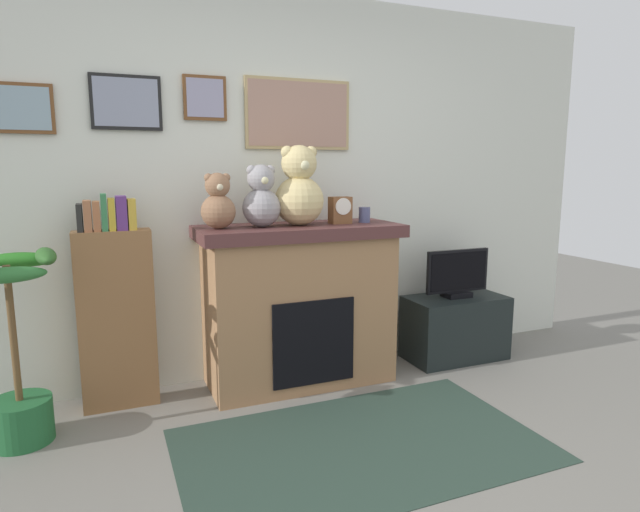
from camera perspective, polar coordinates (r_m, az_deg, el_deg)
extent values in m
cube|color=silver|center=(3.77, -4.59, 7.21)|extent=(5.20, 0.12, 2.60)
cube|color=tan|center=(3.75, -2.32, 14.92)|extent=(0.75, 0.02, 0.47)
cube|color=tan|center=(3.74, -2.26, 14.94)|extent=(0.71, 0.00, 0.43)
cube|color=brown|center=(3.54, -29.59, 13.61)|extent=(0.37, 0.02, 0.28)
cube|color=#869FAD|center=(3.53, -29.61, 13.63)|extent=(0.33, 0.00, 0.24)
cube|color=brown|center=(3.59, -12.22, 16.20)|extent=(0.27, 0.02, 0.28)
cube|color=#9391AD|center=(3.58, -12.18, 16.22)|extent=(0.23, 0.00, 0.24)
cube|color=black|center=(3.53, -20.03, 15.19)|extent=(0.41, 0.02, 0.32)
cube|color=#868DA3|center=(3.52, -20.02, 15.21)|extent=(0.37, 0.00, 0.28)
cube|color=#9A6F4A|center=(3.60, -2.24, -5.83)|extent=(1.21, 0.52, 0.99)
cube|color=#502B2B|center=(3.50, -2.30, 2.69)|extent=(1.33, 0.58, 0.08)
cube|color=black|center=(3.40, -0.65, -9.27)|extent=(0.55, 0.02, 0.55)
cube|color=brown|center=(3.44, -20.90, -6.41)|extent=(0.44, 0.16, 1.08)
cube|color=black|center=(3.34, -24.34, 3.75)|extent=(0.03, 0.13, 0.16)
cube|color=#9D603E|center=(3.33, -23.62, 3.96)|extent=(0.04, 0.13, 0.18)
cube|color=#9F5E39|center=(3.33, -22.81, 3.95)|extent=(0.04, 0.13, 0.17)
cube|color=#327244|center=(3.33, -22.11, 4.36)|extent=(0.03, 0.13, 0.21)
cube|color=gold|center=(3.33, -21.41, 4.18)|extent=(0.04, 0.13, 0.19)
cube|color=#582E74|center=(3.33, -20.49, 4.34)|extent=(0.06, 0.13, 0.20)
cube|color=gold|center=(3.34, -19.50, 4.25)|extent=(0.04, 0.13, 0.18)
cylinder|color=#1E592D|center=(3.36, -29.32, -15.12)|extent=(0.31, 0.31, 0.24)
cylinder|color=brown|center=(3.20, -30.02, -7.24)|extent=(0.04, 0.04, 0.72)
ellipsoid|color=#2B5A23|center=(3.12, -27.29, 0.01)|extent=(0.15, 0.37, 0.08)
ellipsoid|color=#246B1C|center=(3.28, -29.35, -0.34)|extent=(0.37, 0.19, 0.08)
ellipsoid|color=#2B692E|center=(3.00, -30.57, -1.79)|extent=(0.37, 0.14, 0.08)
cube|color=black|center=(4.22, 14.25, -7.43)|extent=(0.75, 0.40, 0.48)
cube|color=black|center=(4.15, 14.39, -3.99)|extent=(0.20, 0.14, 0.04)
cube|color=black|center=(4.12, 14.50, -1.55)|extent=(0.53, 0.03, 0.32)
cube|color=black|center=(4.10, 14.64, -1.59)|extent=(0.49, 0.00, 0.28)
cube|color=#283B31|center=(2.98, 4.47, -19.51)|extent=(1.90, 1.13, 0.01)
cylinder|color=#4C517A|center=(3.66, 4.78, 4.42)|extent=(0.08, 0.08, 0.11)
cube|color=brown|center=(3.58, 2.17, 4.92)|extent=(0.14, 0.10, 0.18)
cylinder|color=white|center=(3.53, 2.52, 5.32)|extent=(0.11, 0.01, 0.11)
sphere|color=#8C6447|center=(3.32, -10.83, 4.69)|extent=(0.21, 0.21, 0.21)
sphere|color=#8C6447|center=(3.31, -10.92, 7.44)|extent=(0.15, 0.15, 0.15)
sphere|color=#8C6447|center=(3.30, -11.86, 8.20)|extent=(0.05, 0.05, 0.05)
sphere|color=#8C6447|center=(3.32, -10.03, 8.26)|extent=(0.05, 0.05, 0.05)
sphere|color=beige|center=(3.25, -10.70, 7.28)|extent=(0.05, 0.05, 0.05)
sphere|color=gray|center=(3.38, -6.27, 5.15)|extent=(0.24, 0.24, 0.24)
sphere|color=gray|center=(3.37, -6.32, 8.24)|extent=(0.17, 0.17, 0.17)
sphere|color=gray|center=(3.36, -7.36, 9.11)|extent=(0.06, 0.06, 0.06)
sphere|color=gray|center=(3.39, -5.34, 9.15)|extent=(0.06, 0.06, 0.06)
sphere|color=beige|center=(3.31, -5.98, 8.07)|extent=(0.05, 0.05, 0.05)
sphere|color=#D3BD80|center=(3.46, -2.23, 5.93)|extent=(0.32, 0.32, 0.32)
sphere|color=#D3BD80|center=(3.45, -2.25, 9.90)|extent=(0.23, 0.23, 0.23)
sphere|color=#D3BD80|center=(3.43, -3.54, 11.04)|extent=(0.08, 0.08, 0.08)
sphere|color=#D3BD80|center=(3.48, -1.00, 11.03)|extent=(0.08, 0.08, 0.08)
sphere|color=beige|center=(3.37, -1.70, 9.71)|extent=(0.07, 0.07, 0.07)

